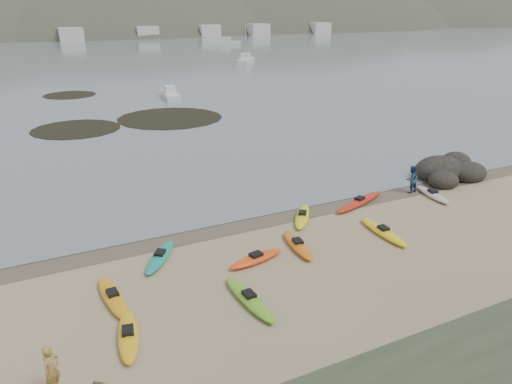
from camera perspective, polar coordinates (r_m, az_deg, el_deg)
ground at (r=27.04m, az=-0.00°, el=-2.97°), size 600.00×600.00×0.00m
wet_sand at (r=26.80m, az=0.29°, el=-3.20°), size 60.00×60.00×0.00m
water at (r=322.47m, az=-25.99°, el=16.86°), size 1200.00×1200.00×0.00m
kayaks at (r=23.76m, az=3.44°, el=-6.08°), size 20.79×9.29×0.34m
person_west at (r=16.63m, az=-22.31°, el=-18.32°), size 0.71×0.70×1.65m
person_east at (r=31.79m, az=17.33°, el=1.40°), size 0.90×0.73×1.71m
rock_cluster at (r=35.62m, az=21.16°, el=1.93°), size 5.27×3.88×1.78m
kelp_mats at (r=53.80m, az=-15.10°, el=8.41°), size 18.46×27.13×0.04m
moored_boats at (r=102.35m, az=-22.91°, el=13.40°), size 102.92×80.14×1.28m
far_hills at (r=223.51m, az=-13.91°, el=13.29°), size 550.00×135.00×80.00m
far_town at (r=168.21m, az=-21.82°, el=16.34°), size 199.00×5.00×4.00m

